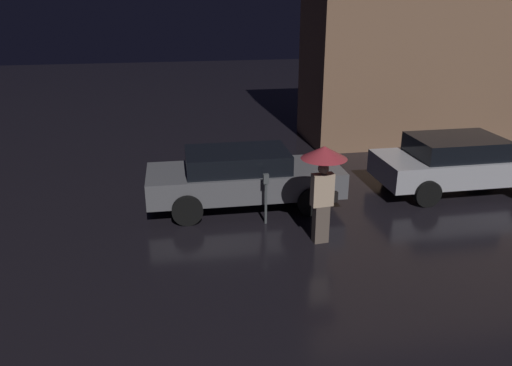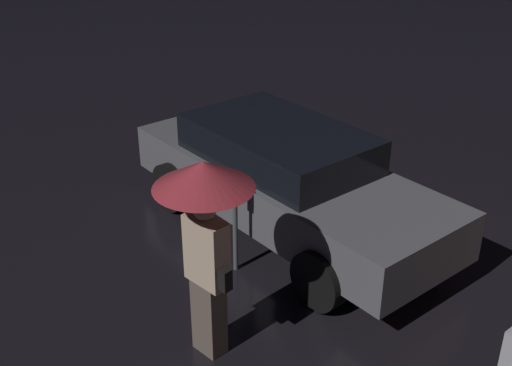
{
  "view_description": "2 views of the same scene",
  "coord_description": "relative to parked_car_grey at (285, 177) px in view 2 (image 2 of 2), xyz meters",
  "views": [
    {
      "loc": [
        -11.21,
        -9.91,
        4.89
      ],
      "look_at": [
        -9.39,
        0.22,
        0.99
      ],
      "focal_mm": 35.0,
      "sensor_mm": 36.0,
      "label": 1
    },
    {
      "loc": [
        -4.04,
        -3.77,
        4.43
      ],
      "look_at": [
        -8.91,
        0.31,
        1.24
      ],
      "focal_mm": 45.0,
      "sensor_mm": 36.0,
      "label": 2
    }
  ],
  "objects": [
    {
      "name": "pedestrian_with_umbrella",
      "position": [
        1.3,
        -2.18,
        0.8
      ],
      "size": [
        0.93,
        0.93,
        2.1
      ],
      "rotation": [
        0.0,
        0.0,
        0.1
      ],
      "color": "#66564C",
      "rests_on": "ground"
    },
    {
      "name": "parking_meter",
      "position": [
        0.34,
        -1.1,
        -0.03
      ],
      "size": [
        0.12,
        0.1,
        1.19
      ],
      "color": "#4C5154",
      "rests_on": "ground"
    },
    {
      "name": "parked_car_grey",
      "position": [
        0.0,
        0.0,
        0.0
      ],
      "size": [
        4.7,
        1.92,
        1.42
      ],
      "rotation": [
        0.0,
        0.0,
        -0.01
      ],
      "color": "slate",
      "rests_on": "ground"
    }
  ]
}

